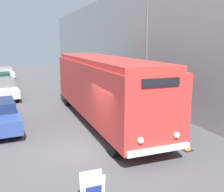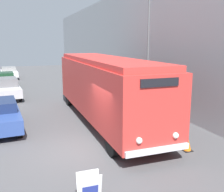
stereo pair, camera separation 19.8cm
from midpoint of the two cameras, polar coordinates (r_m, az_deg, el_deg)
ground_plane at (r=10.74m, az=-5.58°, el=-11.70°), size 80.00×80.00×0.00m
building_wall_right at (r=21.47m, az=4.31°, el=11.51°), size 0.30×60.00×8.40m
vintage_bus at (r=13.97m, az=-1.29°, el=2.20°), size 2.55×11.58×3.45m
sign_board at (r=7.23m, az=-4.14°, el=-19.92°), size 0.61×0.36×0.96m
streetlamp at (r=16.01m, az=8.28°, el=12.46°), size 0.36×0.36×7.04m
parked_car_near at (r=14.07m, az=-22.72°, el=-3.70°), size 2.06×4.76×1.44m
parked_car_mid at (r=21.57m, az=-21.61°, el=1.61°), size 2.14×4.70×1.56m
parked_car_far at (r=27.15m, az=-22.02°, el=3.38°), size 2.01×4.35×1.40m
parked_car_distant at (r=33.45m, az=-21.35°, el=4.80°), size 2.08×4.59×1.35m
traffic_cone at (r=11.00m, az=16.62°, el=-9.89°), size 0.36×0.36×0.61m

